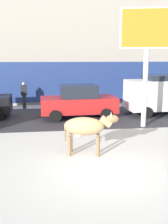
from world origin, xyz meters
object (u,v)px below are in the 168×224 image
object	(u,v)px
billboard	(147,36)
pedestrian_near_billboard	(24,95)
car_white_van	(166,93)
car_red_sedan	(79,102)
cow_tan	(86,127)

from	to	relation	value
billboard	pedestrian_near_billboard	distance (m)	8.95
pedestrian_near_billboard	car_white_van	bearing A→B (deg)	-17.73
billboard	pedestrian_near_billboard	world-z (taller)	billboard
car_red_sedan	car_white_van	world-z (taller)	car_white_van
billboard	pedestrian_near_billboard	bearing A→B (deg)	138.91
car_red_sedan	car_white_van	bearing A→B (deg)	4.19
cow_tan	billboard	world-z (taller)	billboard
cow_tan	car_white_van	size ratio (longest dim) A/B	0.41
cow_tan	car_white_van	world-z (taller)	car_white_van
cow_tan	car_red_sedan	xyz separation A→B (m)	(0.36, 5.77, -0.09)
cow_tan	car_white_van	bearing A→B (deg)	47.70
billboard	car_white_van	bearing A→B (deg)	49.91
billboard	pedestrian_near_billboard	size ratio (longest dim) A/B	3.21
cow_tan	billboard	xyz separation A→B (m)	(3.31, 3.44, 3.32)
billboard	car_red_sedan	bearing A→B (deg)	141.77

